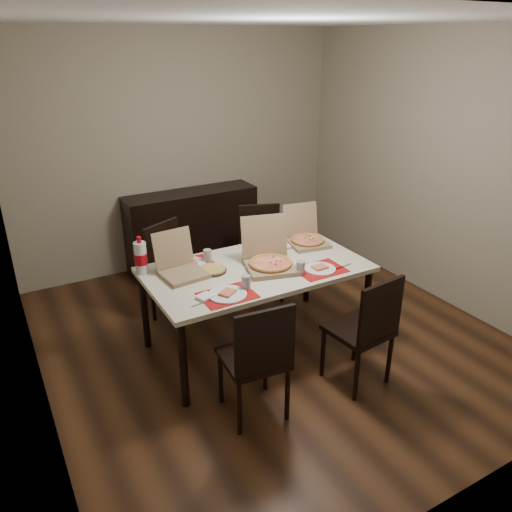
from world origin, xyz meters
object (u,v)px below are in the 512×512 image
Objects in this scene: chair_far_left at (173,268)px; chair_near_right at (366,327)px; chair_near_left at (258,357)px; dip_bowl at (257,254)px; soda_bottle at (141,258)px; dining_table at (256,274)px; sideboard at (192,229)px; pizza_box_center at (269,261)px; chair_far_right at (261,247)px.

chair_near_right is at bearing -62.48° from chair_far_left.
chair_near_left is 1.00× the size of chair_near_right.
chair_near_left is 8.36× the size of dip_bowl.
dining_table is at bearing -22.60° from soda_bottle.
pizza_box_center is (-0.09, -1.87, 0.36)m from sideboard.
dining_table is 1.94× the size of chair_far_left.
soda_bottle is at bearing 156.43° from pizza_box_center.
chair_far_right is (0.98, 1.65, 0.00)m from chair_near_left.
chair_near_right is at bearing -63.07° from dining_table.
soda_bottle is (-0.94, 0.41, 0.07)m from pizza_box_center.
chair_near_left is 0.89m from chair_near_right.
sideboard is 1.18m from chair_far_left.
chair_far_right is at bearing 57.72° from dining_table.
chair_far_right is at bearing 57.28° from dip_bowl.
pizza_box_center is at bearing -96.89° from dip_bowl.
dining_table is at bearing 61.20° from chair_near_left.
soda_bottle reaches higher than chair_far_right.
sideboard is 1.61× the size of chair_near_right.
chair_far_left is 1.00× the size of chair_far_right.
dip_bowl is at bearing -47.31° from chair_far_left.
chair_near_right is 1.80× the size of pizza_box_center.
chair_near_left is (-0.44, -0.80, -0.17)m from dining_table.
chair_far_right is at bearing 19.58° from soda_bottle.
dip_bowl is at bearing 60.77° from chair_near_left.
dip_bowl is (0.03, 0.27, -0.05)m from pizza_box_center.
chair_far_right is (0.97, 0.03, 0.00)m from chair_far_left.
dip_bowl is (-0.06, -1.61, 0.31)m from sideboard.
sideboard is 1.61× the size of chair_far_left.
chair_near_left is 0.96m from pizza_box_center.
chair_far_left is at bearing -121.62° from sideboard.
sideboard is 1.64m from dip_bowl.
dip_bowl is at bearing -92.00° from sideboard.
dining_table is 0.94m from chair_far_left.
chair_far_left is 0.86m from dip_bowl.
chair_near_right is at bearing -43.54° from soda_bottle.
chair_near_left is 1.19m from dip_bowl.
pizza_box_center reaches higher than soda_bottle.
chair_far_left reaches higher than dip_bowl.
chair_near_left reaches higher than dining_table.
sideboard is 2.69m from chair_near_left.
pizza_box_center is at bearing -31.80° from dining_table.
chair_far_left is (-0.44, 0.82, -0.17)m from dining_table.
pizza_box_center is 1.65× the size of soda_bottle.
chair_far_left is at bearing 118.14° from dining_table.
chair_far_left is at bearing 89.80° from chair_near_left.
chair_near_left is at bearing -120.61° from chair_far_right.
pizza_box_center is at bearing 113.32° from chair_near_right.
pizza_box_center is 4.64× the size of dip_bowl.
soda_bottle reaches higher than sideboard.
pizza_box_center is at bearing 54.42° from chair_near_left.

